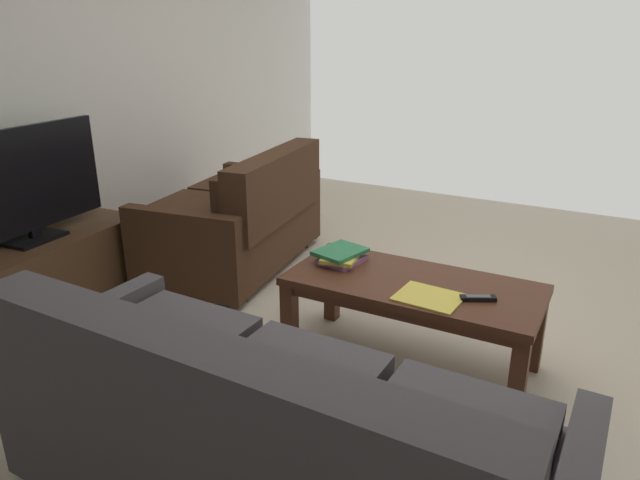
{
  "coord_description": "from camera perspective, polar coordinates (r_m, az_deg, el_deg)",
  "views": [
    {
      "loc": [
        -0.84,
        2.72,
        1.62
      ],
      "look_at": [
        0.35,
        0.51,
        0.7
      ],
      "focal_mm": 32.59,
      "sensor_mm": 36.0,
      "label": 1
    }
  ],
  "objects": [
    {
      "name": "sofa_main",
      "position": [
        2.01,
        -5.35,
        -18.77
      ],
      "size": [
        1.94,
        0.85,
        0.84
      ],
      "color": "black",
      "rests_on": "ground"
    },
    {
      "name": "book_stack",
      "position": [
        3.05,
        2.08,
        -1.57
      ],
      "size": [
        0.26,
        0.29,
        0.07
      ],
      "color": "#996699",
      "rests_on": "coffee_table"
    },
    {
      "name": "ground_plane",
      "position": [
        3.28,
        9.86,
        -9.88
      ],
      "size": [
        4.83,
        5.93,
        0.01
      ],
      "primitive_type": "cube",
      "color": "beige"
    },
    {
      "name": "loose_magazine",
      "position": [
        2.71,
        10.66,
        -5.54
      ],
      "size": [
        0.31,
        0.26,
        0.01
      ],
      "primitive_type": "cube",
      "rotation": [
        0.0,
        0.0,
        4.64
      ],
      "color": "#E0CC4C",
      "rests_on": "coffee_table"
    },
    {
      "name": "loveseat_near",
      "position": [
        4.1,
        -7.82,
        2.13
      ],
      "size": [
        0.99,
        1.47,
        0.84
      ],
      "color": "black",
      "rests_on": "ground"
    },
    {
      "name": "coffee_table",
      "position": [
        2.9,
        9.07,
        -5.27
      ],
      "size": [
        1.22,
        0.56,
        0.46
      ],
      "color": "#4C2819",
      "rests_on": "ground"
    },
    {
      "name": "tv_stand",
      "position": [
        3.82,
        -25.63,
        -3.25
      ],
      "size": [
        0.54,
        1.32,
        0.46
      ],
      "color": "#4C331E",
      "rests_on": "ground"
    },
    {
      "name": "wall_right",
      "position": [
        4.26,
        -22.34,
        14.05
      ],
      "size": [
        0.12,
        5.93,
        2.55
      ],
      "primitive_type": "cube",
      "color": "white",
      "rests_on": "ground"
    },
    {
      "name": "tv_remote",
      "position": [
        2.73,
        15.27,
        -5.53
      ],
      "size": [
        0.16,
        0.11,
        0.02
      ],
      "color": "black",
      "rests_on": "coffee_table"
    },
    {
      "name": "flat_tv",
      "position": [
        3.65,
        -26.98,
        5.0
      ],
      "size": [
        0.22,
        1.02,
        0.65
      ],
      "color": "black",
      "rests_on": "tv_stand"
    }
  ]
}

